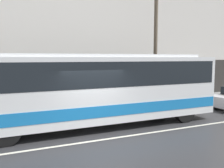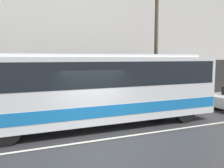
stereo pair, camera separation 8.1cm
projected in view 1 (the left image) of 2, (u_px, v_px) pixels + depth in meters
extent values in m
plane|color=#2D2D30|center=(100.00, 140.00, 9.00)|extent=(60.00, 60.00, 0.00)
cube|color=gray|center=(64.00, 110.00, 13.97)|extent=(60.00, 3.00, 0.12)
cube|color=#2D2B28|center=(57.00, 84.00, 15.18)|extent=(60.00, 0.06, 2.80)
cube|color=beige|center=(100.00, 140.00, 9.00)|extent=(54.00, 0.14, 0.01)
cube|color=white|center=(90.00, 88.00, 10.66)|extent=(11.61, 2.58, 2.64)
cube|color=#1972BF|center=(90.00, 106.00, 10.74)|extent=(11.55, 2.60, 0.45)
cube|color=black|center=(90.00, 73.00, 10.59)|extent=(11.26, 2.60, 1.00)
cube|color=orange|center=(195.00, 61.00, 12.91)|extent=(0.12, 1.93, 0.28)
cube|color=white|center=(90.00, 56.00, 10.51)|extent=(9.87, 2.19, 0.12)
cylinder|color=black|center=(185.00, 111.00, 11.49)|extent=(1.02, 0.28, 1.02)
cylinder|color=black|center=(157.00, 103.00, 13.53)|extent=(1.02, 0.28, 1.02)
cylinder|color=black|center=(6.00, 131.00, 8.36)|extent=(1.02, 0.28, 1.02)
cylinder|color=black|center=(4.00, 117.00, 10.40)|extent=(1.02, 0.28, 1.02)
cylinder|color=black|center=(215.00, 102.00, 14.91)|extent=(0.62, 0.20, 0.62)
cylinder|color=brown|center=(156.00, 42.00, 15.25)|extent=(0.23, 0.23, 7.65)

